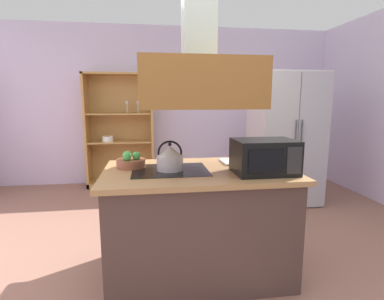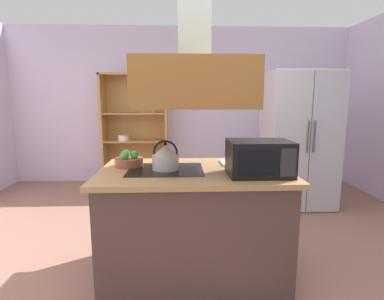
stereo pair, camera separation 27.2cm
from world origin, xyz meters
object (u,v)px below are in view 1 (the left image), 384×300
object	(u,v)px
dish_cabinet	(120,137)
refrigerator	(285,138)
kettle	(170,158)
cutting_board	(241,162)
microwave	(264,157)
fruit_bowl	(131,162)

from	to	relation	value
dish_cabinet	refrigerator	bearing A→B (deg)	-26.43
kettle	cutting_board	xyz separation A→B (m)	(0.65, 0.21, -0.09)
dish_cabinet	kettle	bearing A→B (deg)	-76.92
kettle	microwave	bearing A→B (deg)	-15.47
refrigerator	dish_cabinet	distance (m)	2.67
refrigerator	microwave	size ratio (longest dim) A/B	3.98
dish_cabinet	cutting_board	distance (m)	2.91
kettle	cutting_board	distance (m)	0.69
cutting_board	microwave	xyz separation A→B (m)	(0.06, -0.40, 0.12)
dish_cabinet	cutting_board	bearing A→B (deg)	-63.44
refrigerator	microwave	xyz separation A→B (m)	(-1.03, -1.81, 0.12)
cutting_board	fruit_bowl	world-z (taller)	fruit_bowl
refrigerator	microwave	distance (m)	2.09
dish_cabinet	microwave	bearing A→B (deg)	-65.65
microwave	fruit_bowl	bearing A→B (deg)	161.79
cutting_board	microwave	distance (m)	0.42
cutting_board	fruit_bowl	xyz separation A→B (m)	(-0.97, -0.06, 0.04)
cutting_board	refrigerator	bearing A→B (deg)	52.34
refrigerator	cutting_board	xyz separation A→B (m)	(-1.09, -1.41, -0.01)
kettle	refrigerator	bearing A→B (deg)	42.93
refrigerator	fruit_bowl	size ratio (longest dim) A/B	7.71
microwave	fruit_bowl	xyz separation A→B (m)	(-1.02, 0.34, -0.08)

